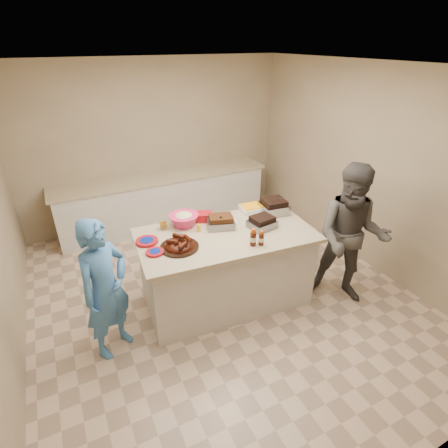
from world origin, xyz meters
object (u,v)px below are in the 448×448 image
mustard_bottle (199,231)px  bbq_bottle_a (253,245)px  roasting_pan (273,213)px  coleslaw_bowl (184,225)px  plastic_cup (164,229)px  bbq_bottle_b (261,245)px  rib_platter (180,248)px  island (226,299)px  guest_gray (339,295)px  guest_blue (117,345)px

mustard_bottle → bbq_bottle_a: bearing=-53.6°
roasting_pan → coleslaw_bowl: (-1.14, 0.18, 0.00)m
mustard_bottle → plastic_cup: (-0.35, 0.23, -0.00)m
bbq_bottle_b → plastic_cup: 1.16m
roasting_pan → plastic_cup: roasting_pan is taller
roasting_pan → coleslaw_bowl: size_ratio=0.89×
rib_platter → bbq_bottle_a: size_ratio=2.08×
island → guest_gray: (1.34, -0.59, 0.00)m
roasting_pan → plastic_cup: bearing=177.7°
roasting_pan → coleslaw_bowl: coleslaw_bowl is taller
bbq_bottle_b → guest_blue: (-1.62, 0.23, -0.95)m
guest_gray → bbq_bottle_b: bearing=-145.4°
rib_platter → coleslaw_bowl: bearing=63.7°
rib_platter → bbq_bottle_b: bbq_bottle_b is taller
coleslaw_bowl → bbq_bottle_a: 0.91m
island → bbq_bottle_b: bbq_bottle_b is taller
plastic_cup → guest_gray: size_ratio=0.05×
guest_gray → bbq_bottle_a: bearing=-146.2°
mustard_bottle → guest_gray: size_ratio=0.06×
roasting_pan → bbq_bottle_a: bearing=-132.4°
bbq_bottle_b → guest_blue: bearing=172.0°
bbq_bottle_b → roasting_pan: bearing=47.1°
coleslaw_bowl → bbq_bottle_b: 0.98m
bbq_bottle_a → plastic_cup: bearing=134.3°
coleslaw_bowl → guest_blue: size_ratio=0.23×
bbq_bottle_b → guest_blue: 1.90m
bbq_bottle_a → coleslaw_bowl: bearing=123.9°
roasting_pan → plastic_cup: 1.41m
coleslaw_bowl → guest_blue: 1.52m
bbq_bottle_b → mustard_bottle: 0.75m
rib_platter → coleslaw_bowl: coleslaw_bowl is taller
island → guest_gray: 1.47m
plastic_cup → roasting_pan: bearing=-8.4°
bbq_bottle_b → mustard_bottle: size_ratio=1.51×
guest_gray → plastic_cup: bearing=-162.4°
roasting_pan → bbq_bottle_a: bbq_bottle_a is taller
coleslaw_bowl → bbq_bottle_a: coleslaw_bowl is taller
bbq_bottle_a → guest_blue: (-1.54, 0.19, -0.95)m
rib_platter → roasting_pan: (1.37, 0.26, -0.00)m
coleslaw_bowl → mustard_bottle: (0.10, -0.21, 0.00)m
island → rib_platter: size_ratio=4.85×
mustard_bottle → plastic_cup: 0.42m
bbq_bottle_b → guest_blue: bbq_bottle_b is taller
island → plastic_cup: size_ratio=21.65×
rib_platter → roasting_pan: size_ratio=1.32×
island → plastic_cup: plastic_cup is taller
rib_platter → guest_blue: size_ratio=0.27×
island → roasting_pan: (0.79, 0.21, 0.95)m
rib_platter → roasting_pan: rib_platter is taller
guest_blue → guest_gray: size_ratio=0.87×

